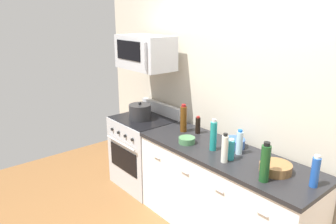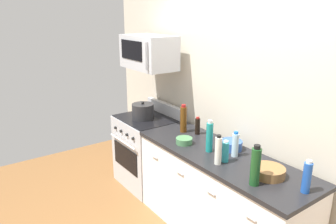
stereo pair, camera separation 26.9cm
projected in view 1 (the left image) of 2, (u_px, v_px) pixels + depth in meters
name	position (u px, v px, depth m)	size (l,w,h in m)	color
back_wall	(254.00, 102.00, 3.24)	(5.01, 0.10, 2.70)	beige
counter_unit	(222.00, 194.00, 3.26)	(1.92, 0.66, 0.92)	white
range_oven	(144.00, 151.00, 4.23)	(0.76, 0.69, 1.07)	#B7BABF
microwave	(145.00, 52.00, 3.88)	(0.74, 0.44, 0.40)	#B7BABF
bottle_soda_blue	(315.00, 172.00, 2.47)	(0.06, 0.06, 0.26)	#1E4CA5
bottle_wine_green	(265.00, 163.00, 2.54)	(0.08, 0.08, 0.34)	#19471E
bottle_wine_amber	(184.00, 119.00, 3.62)	(0.07, 0.07, 0.32)	#59330F
bottle_sparkling_teal	(213.00, 136.00, 3.13)	(0.07, 0.07, 0.32)	#197F7A
bottle_soy_sauce_dark	(198.00, 125.00, 3.58)	(0.06, 0.06, 0.20)	black
bottle_water_clear	(239.00, 142.00, 3.05)	(0.06, 0.06, 0.25)	silver
bottle_dish_soap	(231.00, 150.00, 2.94)	(0.06, 0.06, 0.20)	teal
bottle_vinegar_white	(225.00, 149.00, 2.88)	(0.06, 0.06, 0.28)	silver
bowl_blue_mixing	(234.00, 143.00, 3.22)	(0.21, 0.21, 0.09)	#2D519E
bowl_green_glaze	(187.00, 140.00, 3.32)	(0.17, 0.17, 0.06)	#477A4C
bowl_wooden_salad	(276.00, 168.00, 2.72)	(0.27, 0.27, 0.08)	brown
stockpot	(140.00, 112.00, 4.04)	(0.28, 0.28, 0.22)	#262628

